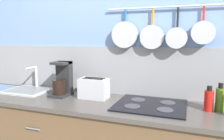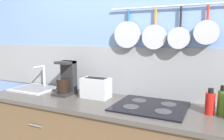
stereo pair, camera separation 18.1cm
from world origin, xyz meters
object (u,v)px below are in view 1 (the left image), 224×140
at_px(bottle_dish_soap, 209,100).
at_px(bottle_olive_oil, 220,99).
at_px(coffee_maker, 62,81).
at_px(toaster, 94,88).

xyz_separation_m(bottle_dish_soap, bottle_olive_oil, (0.08, 0.03, 0.01)).
relative_size(coffee_maker, bottle_dish_soap, 1.69).
xyz_separation_m(toaster, bottle_olive_oil, (1.04, -0.00, 0.00)).
bearing_deg(coffee_maker, bottle_olive_oil, 0.11).
xyz_separation_m(coffee_maker, bottle_olive_oil, (1.38, 0.00, -0.04)).
height_order(coffee_maker, bottle_olive_oil, coffee_maker).
distance_m(coffee_maker, bottle_dish_soap, 1.30).
bearing_deg(toaster, bottle_dish_soap, -1.66).
bearing_deg(toaster, coffee_maker, -179.18).
xyz_separation_m(toaster, bottle_dish_soap, (0.97, -0.03, -0.01)).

